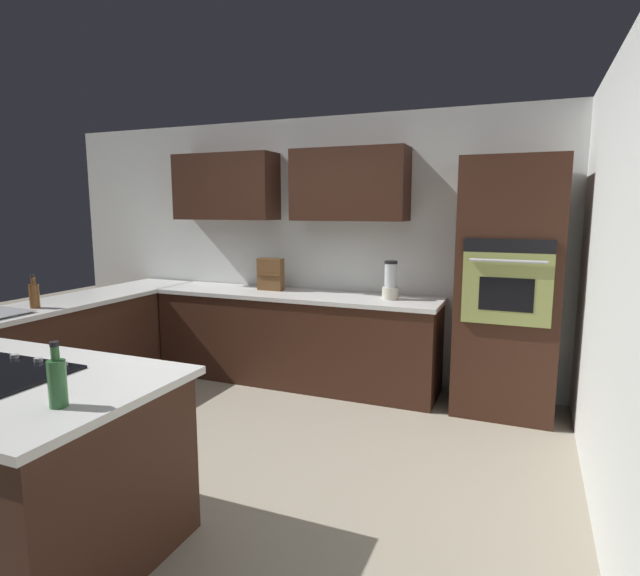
# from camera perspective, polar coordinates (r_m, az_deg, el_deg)

# --- Properties ---
(ground_plane) EXTENTS (14.00, 14.00, 0.00)m
(ground_plane) POSITION_cam_1_polar(r_m,az_deg,el_deg) (3.81, -12.94, -18.22)
(ground_plane) COLOR #9E937F
(wall_back) EXTENTS (6.00, 0.44, 2.60)m
(wall_back) POSITION_cam_1_polar(r_m,az_deg,el_deg) (5.22, -1.04, 5.96)
(wall_back) COLOR silver
(wall_back) RESTS_ON ground
(wall_left) EXTENTS (0.10, 4.00, 2.60)m
(wall_left) POSITION_cam_1_polar(r_m,az_deg,el_deg) (3.10, 30.40, -0.11)
(wall_left) COLOR silver
(wall_left) RESTS_ON ground
(lower_cabinets_back) EXTENTS (2.80, 0.60, 0.86)m
(lower_cabinets_back) POSITION_cam_1_polar(r_m,az_deg,el_deg) (5.10, -2.82, -5.79)
(lower_cabinets_back) COLOR #381E14
(lower_cabinets_back) RESTS_ON ground
(countertop_back) EXTENTS (2.84, 0.64, 0.04)m
(countertop_back) POSITION_cam_1_polar(r_m,az_deg,el_deg) (5.00, -2.86, -0.80)
(countertop_back) COLOR silver
(countertop_back) RESTS_ON lower_cabinets_back
(lower_cabinets_side) EXTENTS (0.60, 2.90, 0.86)m
(lower_cabinets_side) POSITION_cam_1_polar(r_m,az_deg,el_deg) (5.21, -26.21, -6.40)
(lower_cabinets_side) COLOR #381E14
(lower_cabinets_side) RESTS_ON ground
(countertop_side) EXTENTS (0.64, 2.94, 0.04)m
(countertop_side) POSITION_cam_1_polar(r_m,az_deg,el_deg) (5.11, -26.55, -1.52)
(countertop_side) COLOR silver
(countertop_side) RESTS_ON lower_cabinets_side
(wall_oven) EXTENTS (0.80, 0.66, 2.12)m
(wall_oven) POSITION_cam_1_polar(r_m,az_deg,el_deg) (4.51, 20.15, -0.04)
(wall_oven) COLOR #381E14
(wall_oven) RESTS_ON ground
(blender) EXTENTS (0.15, 0.15, 0.35)m
(blender) POSITION_cam_1_polar(r_m,az_deg,el_deg) (4.68, 7.85, 0.58)
(blender) COLOR beige
(blender) RESTS_ON countertop_back
(spice_rack) EXTENTS (0.26, 0.11, 0.32)m
(spice_rack) POSITION_cam_1_polar(r_m,az_deg,el_deg) (5.18, -5.50, 1.53)
(spice_rack) COLOR brown
(spice_rack) RESTS_ON countertop_back
(dish_soap_bottle) EXTENTS (0.08, 0.08, 0.28)m
(dish_soap_bottle) POSITION_cam_1_polar(r_m,az_deg,el_deg) (4.85, -29.16, -0.67)
(dish_soap_bottle) COLOR brown
(dish_soap_bottle) RESTS_ON countertop_side
(second_bottle) EXTENTS (0.07, 0.07, 0.28)m
(second_bottle) POSITION_cam_1_polar(r_m,az_deg,el_deg) (2.42, -27.16, -9.18)
(second_bottle) COLOR #336B38
(second_bottle) RESTS_ON island_top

